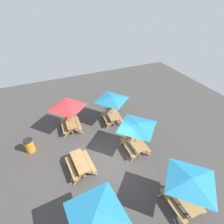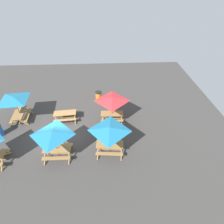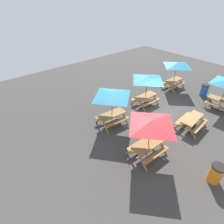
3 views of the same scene
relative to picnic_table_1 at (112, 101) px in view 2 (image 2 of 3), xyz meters
The scene contains 7 objects.
ground_plane 4.67m from the picnic_table_1, 23.14° to the left, with size 27.13×27.13×0.00m, color #3D3A38.
picnic_table_1 is the anchor object (origin of this frame).
picnic_table_2 3.27m from the picnic_table_1, 84.37° to the left, with size 2.17×2.17×2.34m.
picnic_table_3 7.56m from the picnic_table_1, ahead, with size 2.82×2.82×2.34m.
picnic_table_4 5.10m from the picnic_table_1, 42.28° to the left, with size 2.03×2.03×2.34m.
picnic_table_5 4.12m from the picnic_table_1, ahead, with size 1.90×1.66×0.81m.
trash_bin_orange 3.51m from the picnic_table_1, 69.37° to the right, with size 0.59×0.59×0.98m.
Camera 2 is at (-3.31, 9.35, 9.67)m, focal length 28.00 mm.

